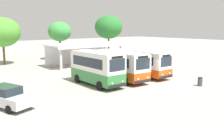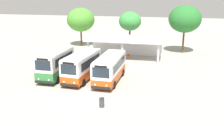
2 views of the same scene
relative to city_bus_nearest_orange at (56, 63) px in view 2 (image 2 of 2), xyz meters
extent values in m
plane|color=#A39E93|center=(4.86, -4.58, -1.89)|extent=(180.00, 180.00, 0.00)
cylinder|color=black|center=(1.08, -2.05, -1.44)|extent=(0.23, 0.90, 0.90)
cylinder|color=black|center=(-1.12, -2.03, -1.44)|extent=(0.23, 0.90, 0.90)
cylinder|color=black|center=(1.12, 2.05, -1.44)|extent=(0.23, 0.90, 0.90)
cylinder|color=black|center=(-1.08, 2.07, -1.44)|extent=(0.23, 0.90, 0.90)
cube|color=#337F3D|center=(0.00, 0.01, -0.93)|extent=(2.36, 6.64, 1.17)
cube|color=silver|center=(0.00, 0.01, 0.54)|extent=(2.36, 6.64, 1.78)
cube|color=silver|center=(0.00, 0.01, 1.49)|extent=(2.29, 6.44, 0.12)
cube|color=black|center=(-0.03, -3.32, -1.37)|extent=(2.19, 0.12, 0.28)
cube|color=#1E2833|center=(-0.03, -3.28, 0.59)|extent=(1.89, 0.07, 1.16)
cube|color=black|center=(-0.03, -3.28, 1.31)|extent=(1.38, 0.06, 0.24)
cube|color=#1E2833|center=(1.14, 0.10, 0.59)|extent=(0.09, 5.29, 0.98)
cube|color=#1E2833|center=(-1.14, 0.12, 0.59)|extent=(0.09, 5.29, 0.98)
sphere|color=#EAEACC|center=(0.60, -3.32, -1.06)|extent=(0.20, 0.20, 0.20)
sphere|color=#EAEACC|center=(-0.66, -3.31, -1.06)|extent=(0.20, 0.20, 0.20)
cylinder|color=black|center=(4.32, -2.29, -1.44)|extent=(0.29, 0.92, 0.90)
cylinder|color=black|center=(2.16, -2.11, -1.44)|extent=(0.29, 0.92, 0.90)
cylinder|color=black|center=(4.70, 2.25, -1.44)|extent=(0.29, 0.92, 0.90)
cylinder|color=black|center=(2.54, 2.43, -1.44)|extent=(0.29, 0.92, 0.90)
cube|color=#D14C14|center=(3.43, 0.07, -1.01)|extent=(2.88, 7.50, 1.00)
cube|color=white|center=(3.43, 0.07, 0.36)|extent=(2.88, 7.50, 1.74)
cube|color=white|center=(3.43, 0.07, 1.29)|extent=(2.79, 7.28, 0.12)
cube|color=black|center=(3.12, -3.62, -1.37)|extent=(2.16, 0.28, 0.28)
cube|color=#1E2833|center=(3.13, -3.57, 0.41)|extent=(1.86, 0.20, 1.13)
cube|color=black|center=(3.13, -3.57, 1.11)|extent=(1.36, 0.16, 0.24)
cube|color=#1E2833|center=(4.56, 0.08, 0.41)|extent=(0.53, 5.85, 0.96)
cube|color=#1E2833|center=(2.31, 0.26, 0.41)|extent=(0.53, 5.85, 0.96)
sphere|color=#EAEACC|center=(3.75, -3.66, -1.06)|extent=(0.20, 0.20, 0.20)
sphere|color=#EAEACC|center=(2.50, -3.55, -1.06)|extent=(0.20, 0.20, 0.20)
cylinder|color=black|center=(7.89, -2.24, -1.44)|extent=(0.24, 0.91, 0.90)
cylinder|color=black|center=(5.70, -2.18, -1.44)|extent=(0.24, 0.91, 0.90)
cylinder|color=black|center=(8.02, 2.51, -1.44)|extent=(0.24, 0.91, 0.90)
cylinder|color=black|center=(5.83, 2.57, -1.44)|extent=(0.24, 0.91, 0.90)
cube|color=#D14C14|center=(6.86, 0.16, -1.05)|extent=(2.50, 7.73, 0.92)
cube|color=white|center=(6.86, 0.16, 0.26)|extent=(2.50, 7.73, 1.70)
cube|color=white|center=(6.86, 0.16, 1.17)|extent=(2.43, 7.50, 0.12)
cube|color=black|center=(6.75, -3.70, -1.37)|extent=(2.18, 0.16, 0.28)
cube|color=#1E2833|center=(6.75, -3.65, 0.31)|extent=(1.88, 0.10, 1.10)
cube|color=black|center=(6.75, -3.65, 0.99)|extent=(1.38, 0.09, 0.24)
cube|color=#1E2833|center=(8.00, 0.23, 0.31)|extent=(0.21, 6.13, 0.93)
cube|color=#1E2833|center=(5.73, 0.29, 0.31)|extent=(0.21, 6.13, 0.93)
sphere|color=#EAEACC|center=(7.38, -3.71, -1.06)|extent=(0.20, 0.20, 0.20)
sphere|color=#EAEACC|center=(6.12, -3.67, -1.06)|extent=(0.20, 0.20, 0.20)
cylinder|color=silver|center=(1.07, 9.88, -0.29)|extent=(0.36, 0.36, 3.20)
cylinder|color=silver|center=(6.59, 9.88, -0.29)|extent=(0.36, 0.36, 3.20)
cylinder|color=silver|center=(12.12, 9.88, -0.29)|extent=(0.36, 0.36, 3.20)
cube|color=white|center=(6.59, 14.19, -0.29)|extent=(11.85, 0.20, 3.20)
cube|color=white|center=(6.59, 11.93, 1.41)|extent=(12.35, 5.20, 0.20)
cube|color=white|center=(6.59, 9.38, 1.17)|extent=(12.35, 0.10, 0.28)
cylinder|color=slate|center=(5.69, 10.95, -1.67)|extent=(0.03, 0.03, 0.44)
cylinder|color=slate|center=(5.33, 10.96, -1.67)|extent=(0.03, 0.03, 0.44)
cylinder|color=slate|center=(5.69, 11.31, -1.67)|extent=(0.03, 0.03, 0.44)
cylinder|color=slate|center=(5.34, 11.31, -1.67)|extent=(0.03, 0.03, 0.44)
cube|color=#D85919|center=(5.51, 11.13, -1.43)|extent=(0.44, 0.44, 0.04)
cube|color=#D85919|center=(5.51, 11.33, -1.23)|extent=(0.44, 0.04, 0.40)
cylinder|color=slate|center=(6.31, 10.95, -1.67)|extent=(0.03, 0.03, 0.44)
cylinder|color=slate|center=(5.96, 10.95, -1.67)|extent=(0.03, 0.03, 0.44)
cylinder|color=slate|center=(6.31, 11.30, -1.67)|extent=(0.03, 0.03, 0.44)
cylinder|color=slate|center=(5.96, 11.31, -1.67)|extent=(0.03, 0.03, 0.44)
cube|color=#D85919|center=(6.14, 11.13, -1.43)|extent=(0.44, 0.44, 0.04)
cube|color=#D85919|center=(6.14, 11.33, -1.23)|extent=(0.44, 0.04, 0.40)
cylinder|color=slate|center=(6.93, 10.86, -1.67)|extent=(0.03, 0.03, 0.44)
cylinder|color=slate|center=(6.58, 10.86, -1.67)|extent=(0.03, 0.03, 0.44)
cylinder|color=slate|center=(6.94, 11.21, -1.67)|extent=(0.03, 0.03, 0.44)
cylinder|color=slate|center=(6.58, 11.21, -1.67)|extent=(0.03, 0.03, 0.44)
cube|color=#D85919|center=(6.76, 11.04, -1.43)|extent=(0.44, 0.44, 0.04)
cube|color=#D85919|center=(6.76, 11.24, -1.23)|extent=(0.44, 0.04, 0.40)
cylinder|color=slate|center=(7.56, 10.85, -1.67)|extent=(0.03, 0.03, 0.44)
cylinder|color=slate|center=(7.20, 10.85, -1.67)|extent=(0.03, 0.03, 0.44)
cylinder|color=slate|center=(7.56, 11.20, -1.67)|extent=(0.03, 0.03, 0.44)
cylinder|color=slate|center=(7.21, 11.20, -1.67)|extent=(0.03, 0.03, 0.44)
cube|color=#D85919|center=(7.38, 11.02, -1.43)|extent=(0.44, 0.44, 0.04)
cube|color=#D85919|center=(7.38, 11.22, -1.23)|extent=(0.44, 0.04, 0.40)
cylinder|color=brown|center=(6.23, 19.93, -0.11)|extent=(0.32, 0.32, 3.58)
ellipsoid|color=green|center=(6.23, 19.93, 3.25)|extent=(4.19, 4.19, 3.56)
cylinder|color=brown|center=(16.06, 17.93, 0.04)|extent=(0.32, 0.32, 3.87)
ellipsoid|color=#28722D|center=(16.06, 17.93, 4.06)|extent=(5.56, 5.56, 4.72)
cylinder|color=brown|center=(-3.55, 20.08, -0.33)|extent=(0.32, 0.32, 3.13)
ellipsoid|color=#4C9933|center=(-3.55, 20.08, 3.27)|extent=(5.43, 5.43, 4.62)
cylinder|color=#3F3F47|center=(7.77, -7.19, -1.47)|extent=(0.48, 0.48, 0.85)
torus|color=black|center=(7.77, -7.19, -1.02)|extent=(0.49, 0.49, 0.06)
camera|label=1|loc=(-14.19, -19.56, 4.08)|focal=37.96mm
camera|label=2|loc=(13.53, -28.92, 8.49)|focal=41.80mm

